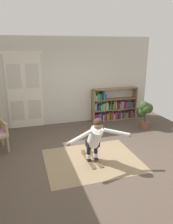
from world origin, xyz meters
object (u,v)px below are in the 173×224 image
potted_plant (145,111)px  skis_pair (92,159)px  bookshelf (113,107)px  person_skier (95,137)px

potted_plant → skis_pair: (-2.28, -1.47, -0.56)m
bookshelf → person_skier: bearing=-120.4°
potted_plant → skis_pair: size_ratio=1.08×
bookshelf → potted_plant: bearing=-59.8°
bookshelf → skis_pair: size_ratio=1.99×
skis_pair → person_skier: size_ratio=0.58×
potted_plant → bookshelf: bearing=120.2°
bookshelf → potted_plant: 1.28m
person_skier → potted_plant: bearing=36.6°
potted_plant → person_skier: 2.83m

